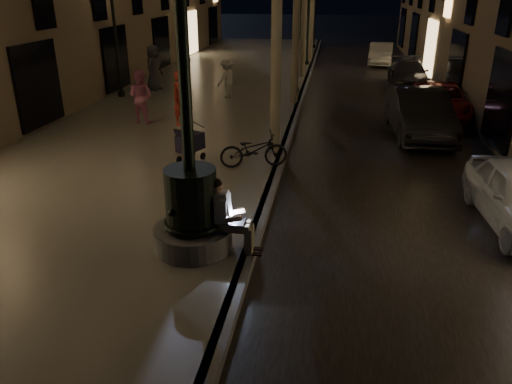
% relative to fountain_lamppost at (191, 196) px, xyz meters
% --- Properties ---
extents(ground, '(120.00, 120.00, 0.00)m').
position_rel_fountain_lamppost_xyz_m(ground, '(1.00, 13.00, -1.21)').
color(ground, black).
rests_on(ground, ground).
extents(cobble_lane, '(6.00, 45.00, 0.02)m').
position_rel_fountain_lamppost_xyz_m(cobble_lane, '(4.00, 13.00, -1.20)').
color(cobble_lane, black).
rests_on(cobble_lane, ground).
extents(promenade, '(8.00, 45.00, 0.20)m').
position_rel_fountain_lamppost_xyz_m(promenade, '(-3.00, 13.00, -1.11)').
color(promenade, slate).
rests_on(promenade, ground).
extents(curb_strip, '(0.25, 45.00, 0.20)m').
position_rel_fountain_lamppost_xyz_m(curb_strip, '(1.00, 13.00, -1.11)').
color(curb_strip, '#59595B').
rests_on(curb_strip, ground).
extents(fountain_lamppost, '(1.40, 1.40, 5.21)m').
position_rel_fountain_lamppost_xyz_m(fountain_lamppost, '(0.00, 0.00, 0.00)').
color(fountain_lamppost, '#59595B').
rests_on(fountain_lamppost, promenade).
extents(seated_man_laptop, '(0.99, 0.33, 1.36)m').
position_rel_fountain_lamppost_xyz_m(seated_man_laptop, '(0.61, 0.00, -0.30)').
color(seated_man_laptop, tan).
rests_on(seated_man_laptop, promenade).
extents(lamp_curb_a, '(0.36, 0.36, 4.81)m').
position_rel_fountain_lamppost_xyz_m(lamp_curb_a, '(0.70, 6.00, 2.02)').
color(lamp_curb_a, black).
rests_on(lamp_curb_a, promenade).
extents(lamp_curb_b, '(0.36, 0.36, 4.81)m').
position_rel_fountain_lamppost_xyz_m(lamp_curb_b, '(0.70, 14.00, 2.02)').
color(lamp_curb_b, black).
rests_on(lamp_curb_b, promenade).
extents(lamp_curb_c, '(0.36, 0.36, 4.81)m').
position_rel_fountain_lamppost_xyz_m(lamp_curb_c, '(0.70, 22.00, 2.02)').
color(lamp_curb_c, black).
rests_on(lamp_curb_c, promenade).
extents(lamp_curb_d, '(0.36, 0.36, 4.81)m').
position_rel_fountain_lamppost_xyz_m(lamp_curb_d, '(0.70, 30.00, 2.02)').
color(lamp_curb_d, black).
rests_on(lamp_curb_d, promenade).
extents(lamp_left_b, '(0.36, 0.36, 4.81)m').
position_rel_fountain_lamppost_xyz_m(lamp_left_b, '(-6.40, 12.00, 2.02)').
color(lamp_left_b, black).
rests_on(lamp_left_b, promenade).
extents(lamp_left_c, '(0.36, 0.36, 4.81)m').
position_rel_fountain_lamppost_xyz_m(lamp_left_c, '(-6.40, 22.00, 2.02)').
color(lamp_left_c, black).
rests_on(lamp_left_c, promenade).
extents(stroller, '(0.68, 1.01, 1.04)m').
position_rel_fountain_lamppost_xyz_m(stroller, '(-1.32, 4.51, -0.49)').
color(stroller, black).
rests_on(stroller, promenade).
extents(car_second, '(1.81, 4.61, 1.49)m').
position_rel_fountain_lamppost_xyz_m(car_second, '(5.07, 8.59, -0.46)').
color(car_second, black).
rests_on(car_second, ground).
extents(car_third, '(2.47, 4.58, 1.22)m').
position_rel_fountain_lamppost_xyz_m(car_third, '(6.20, 11.27, -0.60)').
color(car_third, maroon).
rests_on(car_third, ground).
extents(car_rear, '(1.94, 4.35, 1.24)m').
position_rel_fountain_lamppost_xyz_m(car_rear, '(5.75, 17.00, -0.59)').
color(car_rear, '#2F2F34').
rests_on(car_rear, ground).
extents(car_fifth, '(1.71, 3.93, 1.26)m').
position_rel_fountain_lamppost_xyz_m(car_fifth, '(5.01, 23.92, -0.58)').
color(car_fifth, '#AFAEA9').
rests_on(car_fifth, ground).
extents(pedestrian_red, '(0.73, 0.77, 1.77)m').
position_rel_fountain_lamppost_xyz_m(pedestrian_red, '(-2.61, 8.07, -0.13)').
color(pedestrian_red, '#BB3325').
rests_on(pedestrian_red, promenade).
extents(pedestrian_pink, '(0.98, 0.84, 1.76)m').
position_rel_fountain_lamppost_xyz_m(pedestrian_pink, '(-4.04, 8.17, -0.13)').
color(pedestrian_pink, '#BF658B').
rests_on(pedestrian_pink, promenade).
extents(pedestrian_white, '(1.04, 1.16, 1.56)m').
position_rel_fountain_lamppost_xyz_m(pedestrian_white, '(-1.99, 12.51, -0.23)').
color(pedestrian_white, silver).
rests_on(pedestrian_white, promenade).
extents(pedestrian_blue, '(0.99, 0.94, 1.65)m').
position_rel_fountain_lamppost_xyz_m(pedestrian_blue, '(-4.52, 14.91, -0.18)').
color(pedestrian_blue, navy).
rests_on(pedestrian_blue, promenade).
extents(pedestrian_dark, '(0.81, 1.05, 1.92)m').
position_rel_fountain_lamppost_xyz_m(pedestrian_dark, '(-5.47, 13.51, -0.05)').
color(pedestrian_dark, '#35353A').
rests_on(pedestrian_dark, promenade).
extents(bicycle, '(1.83, 1.09, 0.91)m').
position_rel_fountain_lamppost_xyz_m(bicycle, '(0.40, 4.36, -0.56)').
color(bicycle, black).
rests_on(bicycle, promenade).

